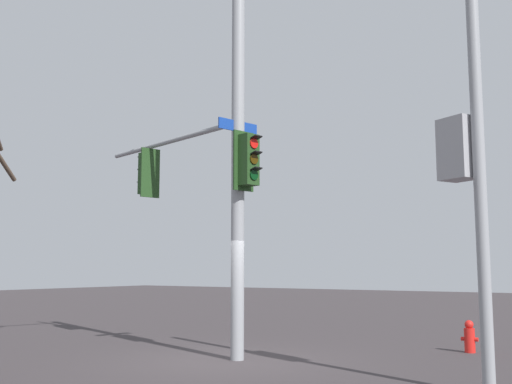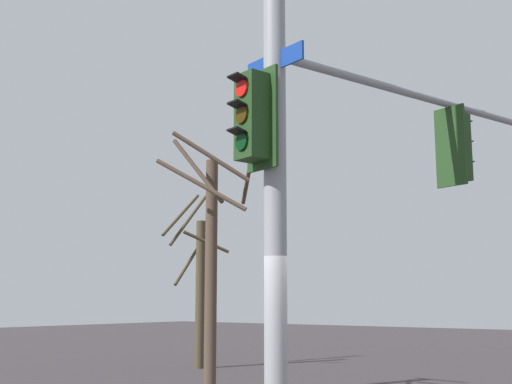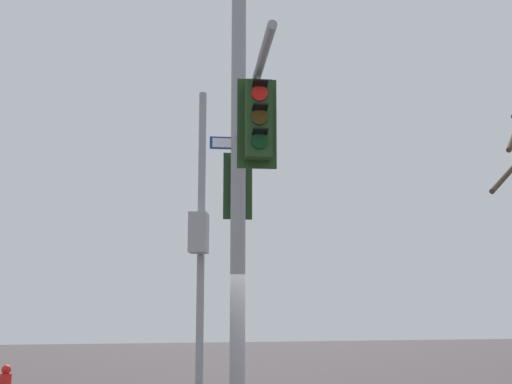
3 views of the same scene
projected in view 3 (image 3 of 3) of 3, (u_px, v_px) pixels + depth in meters
The scene contains 3 objects.
main_signal_pole_assembly at pixel (246, 149), 13.09m from camera, with size 5.95×3.96×9.10m.
secondary_pole_assembly at pixel (200, 234), 18.48m from camera, with size 0.80×0.66×7.73m.
fire_hydrant at pixel (5, 383), 15.05m from camera, with size 0.38×0.24×0.73m.
Camera 3 is at (12.41, -4.71, 1.67)m, focal length 50.08 mm.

